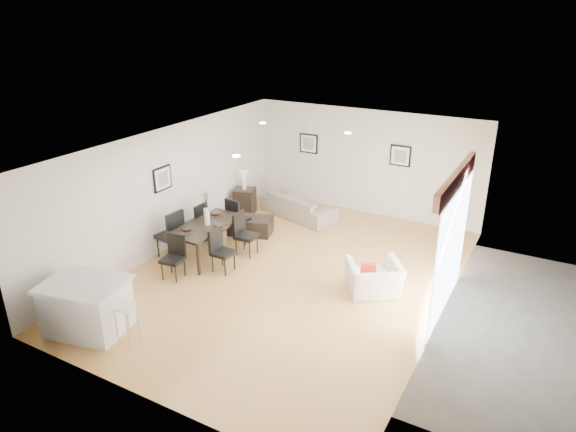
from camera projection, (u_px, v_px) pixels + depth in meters
The scene contains 26 objects.
ground at pixel (290, 276), 10.31m from camera, with size 8.00×8.00×0.00m, color #B17748.
wall_back at pixel (365, 162), 13.04m from camera, with size 6.00×0.04×2.70m, color silver.
wall_front at pixel (140, 317), 6.55m from camera, with size 6.00×0.04×2.70m, color silver.
wall_left at pixel (169, 189), 11.13m from camera, with size 0.04×8.00×2.70m, color silver.
wall_right at pixel (449, 247), 8.46m from camera, with size 0.04×8.00×2.70m, color silver.
ceiling at pixel (290, 145), 9.28m from camera, with size 6.00×8.00×0.02m, color white.
sofa at pixel (299, 206), 13.12m from camera, with size 2.03×0.79×0.59m, color gray.
armchair at pixel (374, 278), 9.59m from camera, with size 0.96×0.84×0.63m, color silver.
dining_table at pixel (208, 228), 10.94m from camera, with size 0.90×1.76×0.72m.
dining_chair_wnear at pixel (172, 232), 10.87m from camera, with size 0.52×0.52×1.07m.
dining_chair_wfar at pixel (198, 221), 11.62m from camera, with size 0.43×0.43×0.94m.
dining_chair_enear at pixel (220, 248), 10.37m from camera, with size 0.42×0.42×0.90m.
dining_chair_efar at pixel (243, 231), 11.06m from camera, with size 0.45×0.45×0.95m.
dining_chair_head at pixel (174, 254), 10.13m from camera, with size 0.45×0.45×0.90m.
dining_chair_foot at pixel (236, 216), 11.87m from camera, with size 0.50×0.50×0.95m.
vase at pixel (207, 210), 10.79m from camera, with size 0.82×1.33×0.75m.
coffee_table at pixel (250, 225), 12.18m from camera, with size 1.00×0.60×0.40m, color black.
side_table at pixel (245, 201), 13.32m from camera, with size 0.50×0.50×0.67m, color black.
table_lamp at pixel (244, 177), 13.07m from camera, with size 0.25×0.25×0.48m.
cushion at pixel (368, 270), 9.49m from camera, with size 0.28×0.09×0.28m, color #AC2016.
kitchen_island at pixel (87, 306), 8.43m from camera, with size 1.48×1.26×0.91m.
bar_stool at pixel (125, 310), 7.95m from camera, with size 0.35×0.35×0.76m.
framed_print_back_left at pixel (309, 144), 13.61m from camera, with size 0.52×0.04×0.52m.
framed_print_back_right at pixel (400, 156), 12.50m from camera, with size 0.52×0.04×0.52m.
framed_print_left_wall at pixel (162, 179), 10.84m from camera, with size 0.04×0.52×0.52m.
sliding_door at pixel (453, 223), 8.60m from camera, with size 0.12×2.70×2.57m.
Camera 1 is at (4.34, -7.97, 5.03)m, focal length 32.00 mm.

